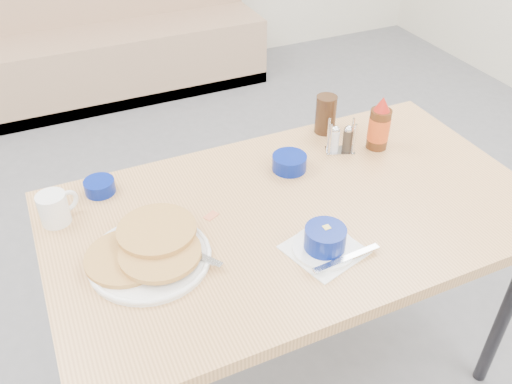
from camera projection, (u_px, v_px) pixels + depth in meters
name	position (u px, v px, depth m)	size (l,w,h in m)	color
booth_bench	(117.00, 40.00, 3.63)	(1.90, 0.56, 1.22)	#A38064
dining_table	(296.00, 225.00, 1.58)	(1.40, 0.80, 0.76)	tan
pancake_plate	(149.00, 252.00, 1.37)	(0.32, 0.31, 0.06)	white
coffee_mug	(55.00, 208.00, 1.47)	(0.11, 0.08, 0.09)	white
grits_setting	(325.00, 241.00, 1.39)	(0.23, 0.22, 0.07)	white
creamer_bowl	(100.00, 187.00, 1.59)	(0.09, 0.09, 0.04)	navy
butter_bowl	(289.00, 163.00, 1.69)	(0.11, 0.11, 0.05)	navy
amber_tumbler	(326.00, 114.00, 1.84)	(0.07, 0.07, 0.13)	#341F10
condiment_caddy	(341.00, 141.00, 1.76)	(0.11, 0.09, 0.11)	silver
syrup_bottle	(379.00, 126.00, 1.76)	(0.07, 0.07, 0.18)	#47230F
sugar_wrapper	(211.00, 216.00, 1.52)	(0.04, 0.03, 0.00)	#D76E47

